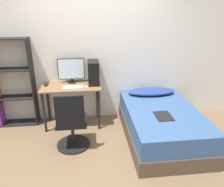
{
  "coord_description": "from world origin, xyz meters",
  "views": [
    {
      "loc": [
        -0.12,
        -2.56,
        2.05
      ],
      "look_at": [
        0.25,
        0.7,
        0.75
      ],
      "focal_mm": 35.0,
      "sensor_mm": 36.0,
      "label": 1
    }
  ],
  "objects": [
    {
      "name": "bed",
      "position": [
        1.04,
        0.49,
        0.26
      ],
      "size": [
        1.14,
        1.81,
        0.53
      ],
      "color": "#4C3D2D",
      "rests_on": "ground_plane"
    },
    {
      "name": "keyboard",
      "position": [
        -0.39,
        1.01,
        0.77
      ],
      "size": [
        0.35,
        0.15,
        0.02
      ],
      "color": "silver",
      "rests_on": "desk"
    },
    {
      "name": "pillow",
      "position": [
        1.04,
        1.14,
        0.58
      ],
      "size": [
        0.87,
        0.36,
        0.11
      ],
      "color": "navy",
      "rests_on": "bed"
    },
    {
      "name": "ground_plane",
      "position": [
        0.0,
        0.0,
        0.0
      ],
      "size": [
        14.0,
        14.0,
        0.0
      ],
      "primitive_type": "plane",
      "color": "brown"
    },
    {
      "name": "mouse",
      "position": [
        -0.16,
        1.01,
        0.77
      ],
      "size": [
        0.06,
        0.09,
        0.02
      ],
      "color": "silver",
      "rests_on": "desk"
    },
    {
      "name": "bookshelf",
      "position": [
        -1.6,
        1.26,
        0.75
      ],
      "size": [
        0.76,
        0.27,
        1.58
      ],
      "color": "black",
      "rests_on": "ground_plane"
    },
    {
      "name": "magazine",
      "position": [
        0.98,
        0.25,
        0.53
      ],
      "size": [
        0.24,
        0.32,
        0.01
      ],
      "color": "black",
      "rests_on": "bed"
    },
    {
      "name": "pc_tower",
      "position": [
        -0.03,
        1.2,
        0.97
      ],
      "size": [
        0.19,
        0.36,
        0.41
      ],
      "color": "black",
      "rests_on": "desk"
    },
    {
      "name": "monitor",
      "position": [
        -0.42,
        1.3,
        1.0
      ],
      "size": [
        0.48,
        0.16,
        0.44
      ],
      "color": "black",
      "rests_on": "desk"
    },
    {
      "name": "desk",
      "position": [
        -0.43,
        1.12,
        0.63
      ],
      "size": [
        1.04,
        0.56,
        0.76
      ],
      "color": "brown",
      "rests_on": "ground_plane"
    },
    {
      "name": "phone",
      "position": [
        -0.87,
        1.2,
        0.77
      ],
      "size": [
        0.07,
        0.14,
        0.01
      ],
      "color": "black",
      "rests_on": "desk"
    },
    {
      "name": "wall_back",
      "position": [
        0.0,
        1.42,
        1.25
      ],
      "size": [
        8.0,
        0.05,
        2.5
      ],
      "color": "silver",
      "rests_on": "ground_plane"
    },
    {
      "name": "office_chair",
      "position": [
        -0.4,
        0.37,
        0.36
      ],
      "size": [
        0.52,
        0.52,
        0.93
      ],
      "color": "black",
      "rests_on": "ground_plane"
    }
  ]
}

